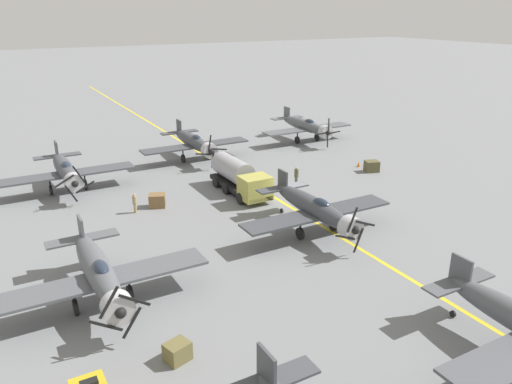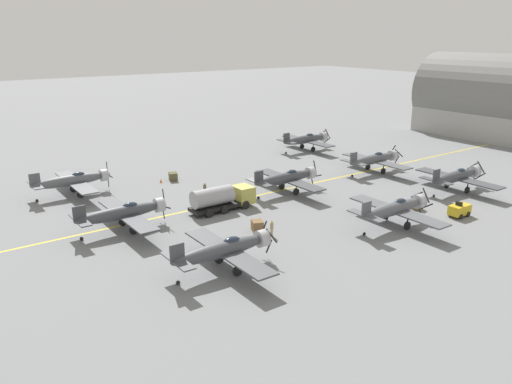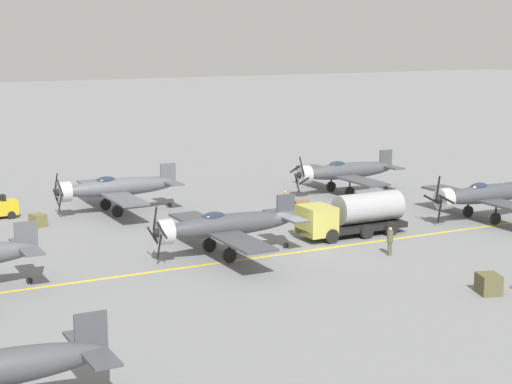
{
  "view_description": "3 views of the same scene",
  "coord_description": "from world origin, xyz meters",
  "px_view_note": "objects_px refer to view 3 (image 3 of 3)",
  "views": [
    {
      "loc": [
        21.55,
        32.35,
        15.73
      ],
      "look_at": [
        5.84,
        4.18,
        3.85
      ],
      "focal_mm": 35.0,
      "sensor_mm": 36.0,
      "label": 1
    },
    {
      "loc": [
        49.53,
        -34.44,
        19.79
      ],
      "look_at": [
        3.24,
        -1.39,
        1.77
      ],
      "focal_mm": 35.0,
      "sensor_mm": 36.0,
      "label": 2
    },
    {
      "loc": [
        -46.66,
        27.67,
        14.23
      ],
      "look_at": [
        2.62,
        1.94,
        3.72
      ],
      "focal_mm": 60.0,
      "sensor_mm": 36.0,
      "label": 3
    }
  ],
  "objects_px": {
    "airplane_mid_right": "(115,188)",
    "airplane_mid_center": "(224,226)",
    "ground_crew_inspecting": "(285,200)",
    "airplane_near_center": "(486,194)",
    "tow_tractor": "(0,208)",
    "supply_crate_outboard": "(489,284)",
    "fuel_tanker": "(352,215)",
    "supply_crate_by_tanker": "(38,220)",
    "ground_crew_walking": "(390,240)",
    "supply_crate_mid_lane": "(302,208)",
    "airplane_near_right": "(344,171)"
  },
  "relations": [
    {
      "from": "ground_crew_inspecting",
      "to": "supply_crate_outboard",
      "type": "height_order",
      "value": "ground_crew_inspecting"
    },
    {
      "from": "airplane_mid_center",
      "to": "fuel_tanker",
      "type": "height_order",
      "value": "airplane_mid_center"
    },
    {
      "from": "tow_tractor",
      "to": "supply_crate_mid_lane",
      "type": "distance_m",
      "value": 23.4
    },
    {
      "from": "airplane_mid_center",
      "to": "supply_crate_by_tanker",
      "type": "bearing_deg",
      "value": 13.94
    },
    {
      "from": "airplane_near_center",
      "to": "ground_crew_inspecting",
      "type": "height_order",
      "value": "airplane_near_center"
    },
    {
      "from": "airplane_near_center",
      "to": "airplane_near_right",
      "type": "relative_size",
      "value": 1.0
    },
    {
      "from": "fuel_tanker",
      "to": "ground_crew_inspecting",
      "type": "xyz_separation_m",
      "value": [
        9.6,
        -0.05,
        -0.61
      ]
    },
    {
      "from": "fuel_tanker",
      "to": "ground_crew_inspecting",
      "type": "height_order",
      "value": "fuel_tanker"
    },
    {
      "from": "airplane_near_center",
      "to": "tow_tractor",
      "type": "bearing_deg",
      "value": 48.81
    },
    {
      "from": "fuel_tanker",
      "to": "ground_crew_walking",
      "type": "relative_size",
      "value": 4.31
    },
    {
      "from": "airplane_near_center",
      "to": "airplane_near_right",
      "type": "distance_m",
      "value": 14.49
    },
    {
      "from": "airplane_near_center",
      "to": "supply_crate_by_tanker",
      "type": "relative_size",
      "value": 10.63
    },
    {
      "from": "tow_tractor",
      "to": "supply_crate_by_tanker",
      "type": "relative_size",
      "value": 2.3
    },
    {
      "from": "airplane_near_right",
      "to": "tow_tractor",
      "type": "bearing_deg",
      "value": 69.35
    },
    {
      "from": "airplane_near_center",
      "to": "airplane_near_right",
      "type": "xyz_separation_m",
      "value": [
        14.03,
        3.62,
        0.0
      ]
    },
    {
      "from": "ground_crew_walking",
      "to": "supply_crate_mid_lane",
      "type": "xyz_separation_m",
      "value": [
        13.18,
        -1.26,
        -0.46
      ]
    },
    {
      "from": "ground_crew_walking",
      "to": "airplane_near_right",
      "type": "bearing_deg",
      "value": -25.26
    },
    {
      "from": "supply_crate_by_tanker",
      "to": "supply_crate_outboard",
      "type": "distance_m",
      "value": 33.19
    },
    {
      "from": "fuel_tanker",
      "to": "supply_crate_outboard",
      "type": "height_order",
      "value": "fuel_tanker"
    },
    {
      "from": "supply_crate_by_tanker",
      "to": "supply_crate_outboard",
      "type": "height_order",
      "value": "supply_crate_outboard"
    },
    {
      "from": "airplane_near_center",
      "to": "supply_crate_mid_lane",
      "type": "xyz_separation_m",
      "value": [
        8.13,
        11.36,
        -1.46
      ]
    },
    {
      "from": "airplane_mid_right",
      "to": "supply_crate_mid_lane",
      "type": "distance_m",
      "value": 14.86
    },
    {
      "from": "airplane_mid_right",
      "to": "airplane_mid_center",
      "type": "distance_m",
      "value": 16.11
    },
    {
      "from": "airplane_mid_center",
      "to": "ground_crew_inspecting",
      "type": "xyz_separation_m",
      "value": [
        10.48,
        -10.43,
        -1.11
      ]
    },
    {
      "from": "fuel_tanker",
      "to": "ground_crew_walking",
      "type": "distance_m",
      "value": 5.67
    },
    {
      "from": "fuel_tanker",
      "to": "tow_tractor",
      "type": "distance_m",
      "value": 27.13
    },
    {
      "from": "supply_crate_mid_lane",
      "to": "supply_crate_outboard",
      "type": "xyz_separation_m",
      "value": [
        -22.37,
        1.36,
        0.01
      ]
    },
    {
      "from": "airplane_near_right",
      "to": "airplane_mid_center",
      "type": "bearing_deg",
      "value": 114.79
    },
    {
      "from": "airplane_near_right",
      "to": "supply_crate_mid_lane",
      "type": "xyz_separation_m",
      "value": [
        -5.9,
        7.74,
        -1.46
      ]
    },
    {
      "from": "ground_crew_walking",
      "to": "supply_crate_by_tanker",
      "type": "xyz_separation_m",
      "value": [
        18.71,
        18.1,
        -0.54
      ]
    },
    {
      "from": "supply_crate_by_tanker",
      "to": "supply_crate_outboard",
      "type": "bearing_deg",
      "value": -147.17
    },
    {
      "from": "supply_crate_mid_lane",
      "to": "ground_crew_inspecting",
      "type": "bearing_deg",
      "value": 10.85
    },
    {
      "from": "tow_tractor",
      "to": "airplane_mid_right",
      "type": "bearing_deg",
      "value": -105.04
    },
    {
      "from": "airplane_mid_right",
      "to": "tow_tractor",
      "type": "bearing_deg",
      "value": 74.08
    },
    {
      "from": "airplane_mid_right",
      "to": "supply_crate_mid_lane",
      "type": "xyz_separation_m",
      "value": [
        -7.52,
        -12.73,
        -1.46
      ]
    },
    {
      "from": "fuel_tanker",
      "to": "airplane_mid_right",
      "type": "bearing_deg",
      "value": 39.12
    },
    {
      "from": "fuel_tanker",
      "to": "airplane_near_right",
      "type": "bearing_deg",
      "value": -31.21
    },
    {
      "from": "airplane_near_center",
      "to": "supply_crate_mid_lane",
      "type": "relative_size",
      "value": 9.02
    },
    {
      "from": "supply_crate_mid_lane",
      "to": "tow_tractor",
      "type": "bearing_deg",
      "value": 65.21
    },
    {
      "from": "tow_tractor",
      "to": "supply_crate_mid_lane",
      "type": "relative_size",
      "value": 1.95
    },
    {
      "from": "supply_crate_outboard",
      "to": "fuel_tanker",
      "type": "bearing_deg",
      "value": -3.59
    },
    {
      "from": "airplane_near_center",
      "to": "fuel_tanker",
      "type": "distance_m",
      "value": 11.82
    },
    {
      "from": "airplane_near_center",
      "to": "airplane_mid_right",
      "type": "bearing_deg",
      "value": 44.62
    },
    {
      "from": "supply_crate_mid_lane",
      "to": "airplane_mid_right",
      "type": "bearing_deg",
      "value": 59.42
    },
    {
      "from": "airplane_near_right",
      "to": "airplane_mid_right",
      "type": "bearing_deg",
      "value": 72.49
    },
    {
      "from": "airplane_near_center",
      "to": "airplane_mid_center",
      "type": "relative_size",
      "value": 1.0
    },
    {
      "from": "airplane_mid_right",
      "to": "fuel_tanker",
      "type": "bearing_deg",
      "value": -141.76
    },
    {
      "from": "airplane_near_right",
      "to": "supply_crate_outboard",
      "type": "relative_size",
      "value": 8.92
    },
    {
      "from": "airplane_mid_right",
      "to": "supply_crate_outboard",
      "type": "height_order",
      "value": "airplane_mid_right"
    },
    {
      "from": "airplane_near_center",
      "to": "ground_crew_inspecting",
      "type": "xyz_separation_m",
      "value": [
        10.14,
        11.74,
        -1.11
      ]
    }
  ]
}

